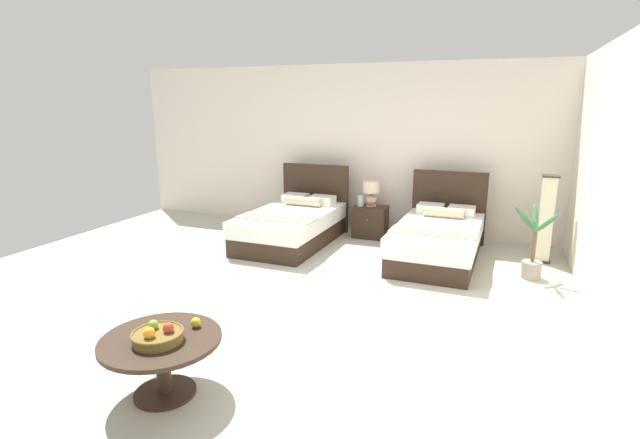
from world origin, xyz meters
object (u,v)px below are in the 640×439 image
at_px(potted_palm, 532,256).
at_px(table_lamp, 371,191).
at_px(nightstand, 370,222).
at_px(loose_apple, 196,322).
at_px(bed_near_corner, 438,239).
at_px(coffee_table, 162,351).
at_px(vase, 361,200).
at_px(floor_lamp_corner, 546,219).
at_px(fruit_bowl, 158,335).
at_px(bed_near_window, 293,225).

bearing_deg(potted_palm, table_lamp, 154.60).
relative_size(nightstand, loose_apple, 6.92).
distance_m(bed_near_corner, coffee_table, 4.35).
relative_size(vase, floor_lamp_corner, 0.16).
height_order(bed_near_corner, fruit_bowl, bed_near_corner).
bearing_deg(loose_apple, bed_near_window, 103.22).
bearing_deg(vase, floor_lamp_corner, -6.22).
distance_m(coffee_table, fruit_bowl, 0.17).
height_order(vase, loose_apple, vase).
bearing_deg(floor_lamp_corner, table_lamp, 172.08).
bearing_deg(table_lamp, potted_palm, -25.40).
xyz_separation_m(bed_near_window, nightstand, (1.06, 0.76, -0.04)).
xyz_separation_m(nightstand, coffee_table, (-0.31, -4.84, 0.10)).
xyz_separation_m(table_lamp, coffee_table, (-0.31, -4.86, -0.42)).
xyz_separation_m(bed_near_window, vase, (0.90, 0.72, 0.32)).
xyz_separation_m(loose_apple, floor_lamp_corner, (2.76, 4.26, 0.10)).
height_order(bed_near_corner, vase, bed_near_corner).
xyz_separation_m(nightstand, fruit_bowl, (-0.28, -4.90, 0.26)).
height_order(fruit_bowl, floor_lamp_corner, floor_lamp_corner).
bearing_deg(bed_near_window, coffee_table, -79.46).
bearing_deg(floor_lamp_corner, potted_palm, -102.55).
height_order(bed_near_window, coffee_table, bed_near_window).
distance_m(floor_lamp_corner, potted_palm, 0.86).
bearing_deg(table_lamp, floor_lamp_corner, -7.92).
relative_size(table_lamp, fruit_bowl, 1.10).
relative_size(bed_near_corner, vase, 10.80).
xyz_separation_m(vase, fruit_bowl, (-0.12, -4.86, -0.10)).
relative_size(bed_near_corner, coffee_table, 2.30).
bearing_deg(coffee_table, floor_lamp_corner, 57.23).
relative_size(table_lamp, floor_lamp_corner, 0.34).
bearing_deg(bed_near_window, bed_near_corner, 0.02).
bearing_deg(fruit_bowl, potted_palm, 54.38).
relative_size(coffee_table, fruit_bowl, 2.37).
bearing_deg(potted_palm, coffee_table, -126.25).
xyz_separation_m(fruit_bowl, potted_palm, (2.70, 3.77, -0.22)).
height_order(vase, floor_lamp_corner, floor_lamp_corner).
bearing_deg(vase, table_lamp, 20.27).
bearing_deg(bed_near_window, fruit_bowl, -79.30).
bearing_deg(floor_lamp_corner, vase, 173.78).
distance_m(bed_near_window, coffee_table, 4.15).
height_order(fruit_bowl, potted_palm, potted_palm).
bearing_deg(loose_apple, vase, 90.00).
xyz_separation_m(bed_near_window, table_lamp, (1.06, 0.78, 0.48)).
relative_size(bed_near_window, nightstand, 3.81).
distance_m(vase, fruit_bowl, 4.86).
distance_m(nightstand, fruit_bowl, 4.91).
bearing_deg(table_lamp, coffee_table, -93.59).
relative_size(vase, potted_palm, 0.20).
relative_size(vase, loose_apple, 2.45).
bearing_deg(floor_lamp_corner, fruit_bowl, -122.26).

